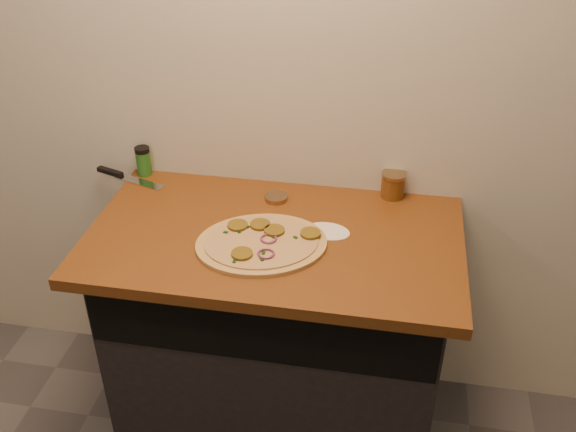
% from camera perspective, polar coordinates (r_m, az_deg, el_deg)
% --- Properties ---
extents(cabinet, '(1.10, 0.60, 0.86)m').
position_cam_1_polar(cabinet, '(2.38, -0.94, -10.55)').
color(cabinet, black).
rests_on(cabinet, ground).
extents(countertop, '(1.20, 0.70, 0.04)m').
position_cam_1_polar(countertop, '(2.07, -1.21, -2.01)').
color(countertop, brown).
rests_on(countertop, cabinet).
extents(pizza, '(0.50, 0.50, 0.03)m').
position_cam_1_polar(pizza, '(2.00, -2.34, -2.38)').
color(pizza, tan).
rests_on(pizza, countertop).
extents(chefs_knife, '(0.29, 0.12, 0.02)m').
position_cam_1_polar(chefs_knife, '(2.44, -14.39, 3.42)').
color(chefs_knife, '#B7BAC1').
rests_on(chefs_knife, countertop).
extents(mason_jar_lid, '(0.10, 0.10, 0.02)m').
position_cam_1_polar(mason_jar_lid, '(2.23, -1.06, 1.65)').
color(mason_jar_lid, '#937755').
rests_on(mason_jar_lid, countertop).
extents(salsa_jar, '(0.08, 0.08, 0.09)m').
position_cam_1_polar(salsa_jar, '(2.26, 9.30, 2.76)').
color(salsa_jar, '#9C100F').
rests_on(salsa_jar, countertop).
extents(spice_shaker, '(0.05, 0.05, 0.11)m').
position_cam_1_polar(spice_shaker, '(2.42, -12.73, 4.80)').
color(spice_shaker, '#225C1D').
rests_on(spice_shaker, countertop).
extents(flour_spill, '(0.16, 0.16, 0.00)m').
position_cam_1_polar(flour_spill, '(2.07, 3.58, -1.35)').
color(flour_spill, silver).
rests_on(flour_spill, countertop).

